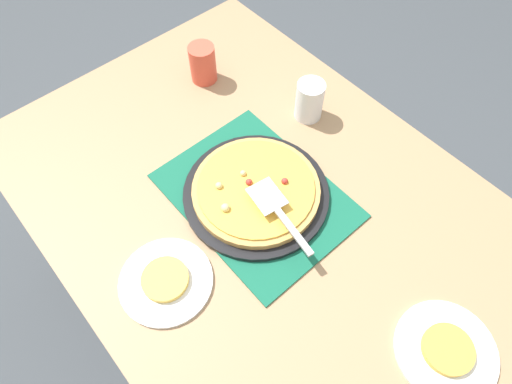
% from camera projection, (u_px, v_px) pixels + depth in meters
% --- Properties ---
extents(ground_plane, '(8.00, 8.00, 0.00)m').
position_uv_depth(ground_plane, '(256.00, 293.00, 1.80)').
color(ground_plane, '#3D4247').
extents(dining_table, '(1.40, 1.00, 0.75)m').
position_uv_depth(dining_table, '(256.00, 216.00, 1.26)').
color(dining_table, '#9E7A56').
rests_on(dining_table, ground_plane).
extents(placemat, '(0.48, 0.36, 0.01)m').
position_uv_depth(placemat, '(256.00, 195.00, 1.16)').
color(placemat, '#145B42').
rests_on(placemat, dining_table).
extents(pizza_pan, '(0.38, 0.38, 0.01)m').
position_uv_depth(pizza_pan, '(256.00, 193.00, 1.16)').
color(pizza_pan, black).
rests_on(pizza_pan, placemat).
extents(pizza, '(0.33, 0.33, 0.05)m').
position_uv_depth(pizza, '(256.00, 189.00, 1.14)').
color(pizza, tan).
rests_on(pizza, pizza_pan).
extents(plate_near_left, '(0.22, 0.22, 0.01)m').
position_uv_depth(plate_near_left, '(166.00, 281.00, 1.04)').
color(plate_near_left, white).
rests_on(plate_near_left, dining_table).
extents(plate_far_right, '(0.22, 0.22, 0.01)m').
position_uv_depth(plate_far_right, '(446.00, 351.00, 0.95)').
color(plate_far_right, white).
rests_on(plate_far_right, dining_table).
extents(served_slice_left, '(0.11, 0.11, 0.02)m').
position_uv_depth(served_slice_left, '(165.00, 279.00, 1.02)').
color(served_slice_left, '#EAB747').
rests_on(served_slice_left, plate_near_left).
extents(served_slice_right, '(0.11, 0.11, 0.02)m').
position_uv_depth(served_slice_right, '(448.00, 349.00, 0.94)').
color(served_slice_right, gold).
rests_on(served_slice_right, plate_far_right).
extents(cup_near, '(0.08, 0.08, 0.12)m').
position_uv_depth(cup_near, '(203.00, 63.00, 1.35)').
color(cup_near, '#E04C38').
rests_on(cup_near, dining_table).
extents(cup_far, '(0.08, 0.08, 0.12)m').
position_uv_depth(cup_far, '(309.00, 100.00, 1.27)').
color(cup_far, white).
rests_on(cup_far, dining_table).
extents(pizza_server, '(0.23, 0.08, 0.01)m').
position_uv_depth(pizza_server, '(278.00, 210.00, 1.07)').
color(pizza_server, silver).
rests_on(pizza_server, pizza).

